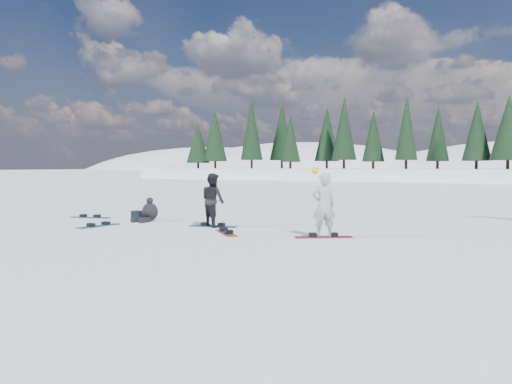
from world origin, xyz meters
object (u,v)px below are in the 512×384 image
Objects in this scene: snowboarder_man at (213,200)px; snowboard_loose_c at (90,218)px; snowboard_loose_a at (99,226)px; snowboard_loose_b at (226,233)px; snowboarder_woman at (324,205)px; gear_bag at (138,215)px; seated_rider at (149,212)px.

snowboarder_man is 5.43m from snowboard_loose_c.
snowboarder_man is at bearing -56.22° from snowboard_loose_a.
snowboard_loose_a is 1.00× the size of snowboard_loose_b.
snowboard_loose_a is at bearing -29.01° from snowboarder_woman.
gear_bag is at bearing -46.24° from snowboarder_woman.
snowboarder_woman reaches higher than seated_rider.
gear_bag is at bearing 14.74° from snowboarder_man.
gear_bag is at bearing -2.00° from snowboard_loose_c.
seated_rider is (-6.63, 0.94, -0.55)m from snowboarder_woman.
snowboarder_man is 1.11× the size of snowboard_loose_b.
snowboarder_man is 3.70× the size of gear_bag.
snowboard_loose_a is (-7.02, -0.99, -0.85)m from snowboarder_woman.
snowboarder_man is 3.66m from snowboard_loose_a.
snowboard_loose_c is (-2.19, 1.74, 0.00)m from snowboard_loose_a.
snowboarder_man is 1.11× the size of snowboard_loose_c.
snowboarder_woman is 1.23× the size of snowboard_loose_c.
snowboarder_woman reaches higher than snowboard_loose_b.
gear_bag is at bearing 15.00° from snowboard_loose_a.
snowboarder_woman is at bearing 55.05° from snowboard_loose_b.
snowboard_loose_a is (-3.18, -1.61, -0.82)m from snowboarder_man.
snowboard_loose_c is (-9.21, 0.75, -0.85)m from snowboarder_woman.
snowboard_loose_c is at bearing -167.01° from gear_bag.
seated_rider is 1.99m from snowboard_loose_a.
gear_bag is at bearing 160.87° from seated_rider.
snowboarder_woman reaches higher than gear_bag.
gear_bag is 4.96m from snowboard_loose_b.
snowboarder_woman is 1.93× the size of seated_rider.
snowboarder_woman reaches higher than snowboard_loose_a.
snowboarder_woman is at bearing -7.35° from seated_rider.
snowboard_loose_c is (-5.37, 0.13, -0.82)m from snowboarder_man.
snowboarder_woman reaches higher than snowboarder_man.
snowboarder_man is (-3.84, 0.62, -0.03)m from snowboarder_woman.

